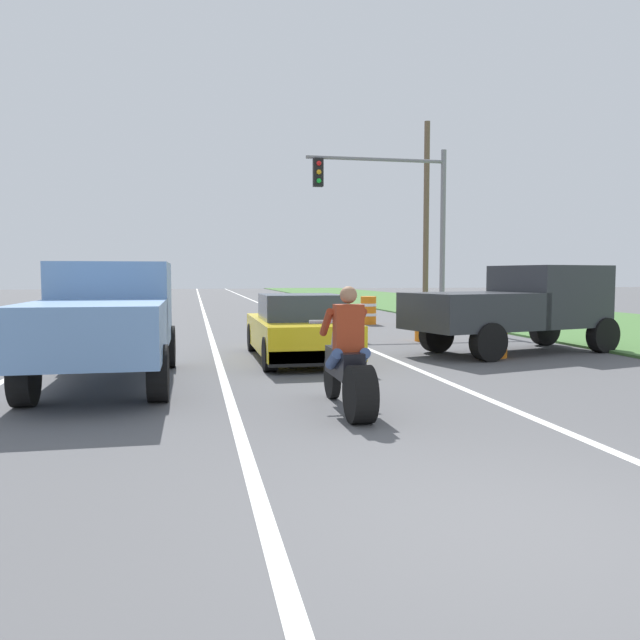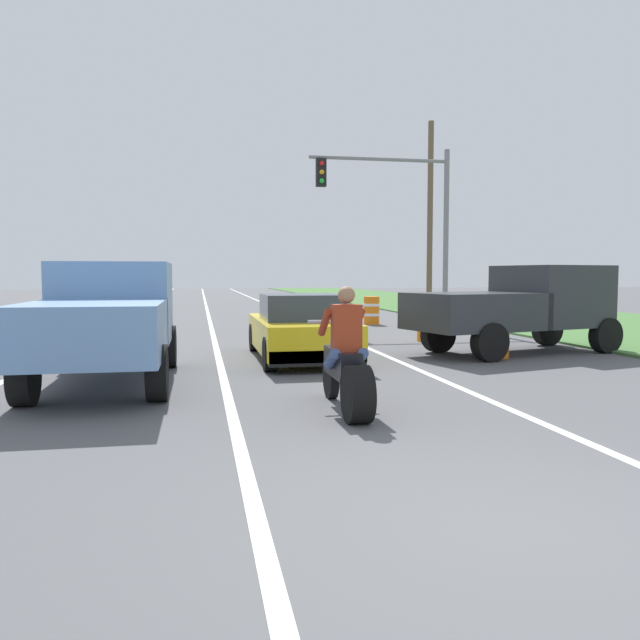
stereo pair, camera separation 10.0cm
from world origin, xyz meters
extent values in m
plane|color=#565659|center=(0.00, 0.00, 0.00)|extent=(160.00, 160.00, 0.00)
cube|color=white|center=(-5.40, 20.00, 0.00)|extent=(0.14, 120.00, 0.01)
cube|color=white|center=(1.80, 20.00, 0.00)|extent=(0.14, 120.00, 0.01)
cube|color=white|center=(-1.80, 20.00, 0.00)|extent=(0.14, 120.00, 0.01)
cube|color=#477538|center=(11.92, 20.00, 0.03)|extent=(10.00, 120.00, 0.06)
cylinder|color=black|center=(-0.35, 3.42, 0.35)|extent=(0.28, 0.69, 0.69)
cylinder|color=black|center=(-0.35, 4.97, 0.31)|extent=(0.12, 0.63, 0.63)
cube|color=black|center=(-0.35, 4.24, 0.61)|extent=(0.28, 1.10, 0.36)
cylinder|color=#B2B2B7|center=(-0.35, 4.89, 0.68)|extent=(0.08, 0.36, 0.73)
cylinder|color=#A5A5AA|center=(-0.35, 4.87, 1.11)|extent=(0.70, 0.05, 0.05)
cube|color=#993319|center=(-0.35, 4.01, 1.09)|extent=(0.36, 0.24, 0.60)
sphere|color=#9E7051|center=(-0.35, 4.01, 1.51)|extent=(0.22, 0.22, 0.22)
cylinder|color=#384C7A|center=(-0.53, 4.04, 0.69)|extent=(0.14, 0.47, 0.32)
cylinder|color=#993319|center=(-0.57, 4.31, 1.14)|extent=(0.10, 0.51, 0.40)
cylinder|color=#384C7A|center=(-0.17, 4.04, 0.69)|extent=(0.14, 0.47, 0.32)
cylinder|color=#993319|center=(-0.13, 4.31, 1.14)|extent=(0.10, 0.51, 0.40)
cube|color=yellow|center=(-0.13, 9.26, 0.53)|extent=(1.80, 4.30, 0.64)
cube|color=#333D4C|center=(-0.13, 9.06, 1.11)|extent=(1.56, 1.70, 0.52)
cube|color=black|center=(-0.13, 7.21, 0.29)|extent=(1.76, 0.20, 0.28)
cylinder|color=black|center=(-0.93, 10.86, 0.32)|extent=(0.24, 0.64, 0.64)
cylinder|color=black|center=(0.67, 10.86, 0.32)|extent=(0.24, 0.64, 0.64)
cylinder|color=black|center=(-0.93, 7.66, 0.32)|extent=(0.24, 0.64, 0.64)
cylinder|color=black|center=(0.67, 7.66, 0.32)|extent=(0.24, 0.64, 0.64)
cube|color=#6B93C6|center=(-3.65, 7.76, 1.28)|extent=(1.90, 2.10, 1.40)
cube|color=#333D4C|center=(-3.65, 8.11, 1.67)|extent=(1.67, 0.29, 0.57)
cube|color=#6B93C6|center=(-3.65, 5.51, 0.98)|extent=(1.90, 2.70, 0.80)
cylinder|color=black|center=(-4.52, 8.56, 0.40)|extent=(0.28, 0.80, 0.80)
cylinder|color=black|center=(-2.78, 8.56, 0.40)|extent=(0.28, 0.80, 0.80)
cylinder|color=black|center=(-4.52, 5.21, 0.40)|extent=(0.28, 0.80, 0.80)
cylinder|color=black|center=(-2.78, 5.21, 0.40)|extent=(0.28, 0.80, 0.80)
cube|color=#2D3035|center=(5.85, 9.62, 1.28)|extent=(2.52, 2.38, 1.40)
cube|color=#333D4C|center=(6.19, 9.71, 1.67)|extent=(0.71, 1.69, 0.57)
cube|color=#2D3035|center=(3.67, 9.04, 0.98)|extent=(3.10, 2.53, 0.80)
cylinder|color=black|center=(6.40, 10.67, 0.40)|extent=(0.85, 0.48, 0.80)
cylinder|color=black|center=(6.85, 8.99, 0.40)|extent=(0.85, 0.48, 0.80)
cylinder|color=black|center=(3.16, 9.80, 0.40)|extent=(0.85, 0.48, 0.80)
cylinder|color=black|center=(3.61, 8.12, 0.40)|extent=(0.85, 0.48, 0.80)
cylinder|color=gray|center=(6.12, 16.76, 3.00)|extent=(0.18, 0.18, 6.00)
cylinder|color=gray|center=(3.75, 16.76, 5.60)|extent=(4.75, 0.12, 0.12)
cube|color=black|center=(1.77, 16.76, 5.10)|extent=(0.32, 0.24, 0.90)
sphere|color=red|center=(1.77, 16.62, 5.38)|extent=(0.16, 0.16, 0.16)
sphere|color=orange|center=(1.77, 16.62, 5.10)|extent=(0.16, 0.16, 0.16)
sphere|color=green|center=(1.77, 16.62, 4.82)|extent=(0.16, 0.16, 0.16)
cylinder|color=brown|center=(7.57, 22.17, 4.14)|extent=(0.24, 0.24, 8.28)
cylinder|color=orange|center=(4.02, 8.69, 0.50)|extent=(0.56, 0.56, 1.00)
cylinder|color=white|center=(4.02, 8.69, 0.70)|extent=(0.58, 0.58, 0.10)
cylinder|color=white|center=(4.02, 8.69, 0.35)|extent=(0.58, 0.58, 0.10)
cylinder|color=orange|center=(3.79, 12.19, 0.50)|extent=(0.56, 0.56, 1.00)
cylinder|color=white|center=(3.79, 12.19, 0.70)|extent=(0.58, 0.58, 0.10)
cylinder|color=white|center=(3.79, 12.19, 0.35)|extent=(0.58, 0.58, 0.10)
cylinder|color=orange|center=(3.88, 18.11, 0.50)|extent=(0.56, 0.56, 1.00)
cylinder|color=white|center=(3.88, 18.11, 0.70)|extent=(0.58, 0.58, 0.10)
cylinder|color=white|center=(3.88, 18.11, 0.35)|extent=(0.58, 0.58, 0.10)
camera|label=1|loc=(-2.29, -3.79, 1.76)|focal=35.57mm
camera|label=2|loc=(-2.19, -3.81, 1.76)|focal=35.57mm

